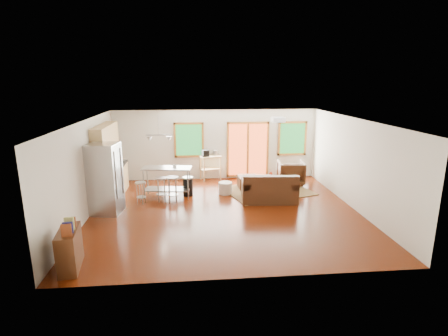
{
  "coord_description": "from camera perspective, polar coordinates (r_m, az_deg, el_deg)",
  "views": [
    {
      "loc": [
        -0.91,
        -9.32,
        3.62
      ],
      "look_at": [
        0.0,
        0.3,
        1.2
      ],
      "focal_mm": 28.0,
      "sensor_mm": 36.0,
      "label": 1
    }
  ],
  "objects": [
    {
      "name": "coffee_table",
      "position": [
        12.01,
        7.64,
        -1.77
      ],
      "size": [
        1.21,
        0.91,
        0.43
      ],
      "rotation": [
        0.0,
        0.0,
        -0.27
      ],
      "color": "#381B0B",
      "rests_on": "floor"
    },
    {
      "name": "loveseat",
      "position": [
        10.84,
        7.4,
        -3.61
      ],
      "size": [
        1.74,
        1.07,
        0.89
      ],
      "rotation": [
        0.0,
        0.0,
        -0.08
      ],
      "color": "#311A0D",
      "rests_on": "floor"
    },
    {
      "name": "pouf",
      "position": [
        11.49,
        0.22,
        -3.29
      ],
      "size": [
        0.51,
        0.51,
        0.39
      ],
      "primitive_type": "cylinder",
      "rotation": [
        0.0,
        0.0,
        -0.17
      ],
      "color": "beige",
      "rests_on": "floor"
    },
    {
      "name": "french_doors",
      "position": [
        13.2,
        3.9,
        3.02
      ],
      "size": [
        1.6,
        0.05,
        2.1
      ],
      "color": "#A33A19",
      "rests_on": "back_wall"
    },
    {
      "name": "bar_stool_a",
      "position": [
        10.79,
        -13.45,
        -3.13
      ],
      "size": [
        0.41,
        0.41,
        0.68
      ],
      "rotation": [
        0.0,
        0.0,
        -0.35
      ],
      "color": "#B7BABC",
      "rests_on": "floor"
    },
    {
      "name": "island",
      "position": [
        11.22,
        -9.29,
        -1.4
      ],
      "size": [
        1.6,
        0.81,
        0.97
      ],
      "rotation": [
        0.0,
        0.0,
        -0.13
      ],
      "color": "#B7BABC",
      "rests_on": "floor"
    },
    {
      "name": "bookshelf",
      "position": [
        7.67,
        -23.92,
        -11.92
      ],
      "size": [
        0.47,
        0.95,
        1.07
      ],
      "rotation": [
        0.0,
        0.0,
        0.14
      ],
      "color": "#381B0B",
      "rests_on": "floor"
    },
    {
      "name": "window_left",
      "position": [
        12.96,
        -5.75,
        4.57
      ],
      "size": [
        1.1,
        0.05,
        1.3
      ],
      "color": "#174F1F",
      "rests_on": "back_wall"
    },
    {
      "name": "trash_can",
      "position": [
        11.37,
        -5.91,
        -2.95
      ],
      "size": [
        0.41,
        0.41,
        0.61
      ],
      "rotation": [
        0.0,
        0.0,
        -0.29
      ],
      "color": "black",
      "rests_on": "floor"
    },
    {
      "name": "floor",
      "position": [
        10.05,
        0.16,
        -7.13
      ],
      "size": [
        7.5,
        7.0,
        0.02
      ],
      "primitive_type": "cube",
      "color": "#381003",
      "rests_on": "ground"
    },
    {
      "name": "ceiling",
      "position": [
        9.42,
        0.17,
        7.9
      ],
      "size": [
        7.5,
        7.0,
        0.02
      ],
      "primitive_type": "cube",
      "color": "silver",
      "rests_on": "ground"
    },
    {
      "name": "right_wall",
      "position": [
        10.68,
        20.67,
        0.59
      ],
      "size": [
        0.02,
        7.0,
        2.6
      ],
      "primitive_type": "cube",
      "color": "beige",
      "rests_on": "ground"
    },
    {
      "name": "cabinets",
      "position": [
        11.64,
        -18.04,
        -0.02
      ],
      "size": [
        0.64,
        2.24,
        2.3
      ],
      "color": "tan",
      "rests_on": "floor"
    },
    {
      "name": "pendant_light",
      "position": [
        11.0,
        -10.53,
        4.81
      ],
      "size": [
        0.8,
        0.18,
        0.79
      ],
      "color": "gray",
      "rests_on": "ceiling"
    },
    {
      "name": "back_wall",
      "position": [
        13.07,
        -1.33,
        3.83
      ],
      "size": [
        7.5,
        0.02,
        2.6
      ],
      "primitive_type": "cube",
      "color": "beige",
      "rests_on": "ground"
    },
    {
      "name": "ottoman",
      "position": [
        12.09,
        3.89,
        -2.33
      ],
      "size": [
        0.67,
        0.67,
        0.43
      ],
      "primitive_type": "cube",
      "rotation": [
        0.0,
        0.0,
        0.04
      ],
      "color": "#311A0D",
      "rests_on": "floor"
    },
    {
      "name": "left_wall",
      "position": [
        10.02,
        -21.76,
        -0.35
      ],
      "size": [
        0.02,
        7.0,
        2.6
      ],
      "primitive_type": "cube",
      "color": "beige",
      "rests_on": "ground"
    },
    {
      "name": "ceiling_flush",
      "position": [
        10.29,
        8.82,
        7.81
      ],
      "size": [
        0.35,
        0.35,
        0.12
      ],
      "primitive_type": "cube",
      "color": "white",
      "rests_on": "ceiling"
    },
    {
      "name": "kitchen_cart",
      "position": [
        12.97,
        -2.34,
        1.44
      ],
      "size": [
        0.87,
        0.69,
        1.15
      ],
      "rotation": [
        0.0,
        0.0,
        0.31
      ],
      "color": "tan",
      "rests_on": "floor"
    },
    {
      "name": "armchair",
      "position": [
        12.74,
        10.86,
        -0.56
      ],
      "size": [
        0.98,
        0.93,
        0.92
      ],
      "primitive_type": "imported",
      "rotation": [
        0.0,
        0.0,
        3.03
      ],
      "color": "#311A0D",
      "rests_on": "floor"
    },
    {
      "name": "cup",
      "position": [
        11.14,
        -8.06,
        0.38
      ],
      "size": [
        0.15,
        0.14,
        0.12
      ],
      "primitive_type": "imported",
      "rotation": [
        0.0,
        0.0,
        -0.4
      ],
      "color": "silver",
      "rests_on": "island"
    },
    {
      "name": "vase",
      "position": [
        11.72,
        7.63,
        -1.49
      ],
      "size": [
        0.22,
        0.22,
        0.28
      ],
      "rotation": [
        0.0,
        0.0,
        -0.39
      ],
      "color": "silver",
      "rests_on": "coffee_table"
    },
    {
      "name": "front_wall",
      "position": [
        6.33,
        3.28,
        -7.5
      ],
      "size": [
        7.5,
        0.02,
        2.6
      ],
      "primitive_type": "cube",
      "color": "beige",
      "rests_on": "ground"
    },
    {
      "name": "refrigerator",
      "position": [
        10.2,
        -18.82,
        -1.68
      ],
      "size": [
        0.9,
        0.87,
        1.97
      ],
      "rotation": [
        0.0,
        0.0,
        -0.15
      ],
      "color": "#B7BABC",
      "rests_on": "floor"
    },
    {
      "name": "bar_stool_b",
      "position": [
        10.85,
        -10.21,
        -2.54
      ],
      "size": [
        0.4,
        0.4,
        0.76
      ],
      "rotation": [
        0.0,
        0.0,
        0.13
      ],
      "color": "#B7BABC",
      "rests_on": "floor"
    },
    {
      "name": "book",
      "position": [
        11.71,
        9.11,
        -1.36
      ],
      "size": [
        0.21,
        0.08,
        0.29
      ],
      "primitive_type": "imported",
      "rotation": [
        0.0,
        0.0,
        -0.24
      ],
      "color": "maroon",
      "rests_on": "coffee_table"
    },
    {
      "name": "rug",
      "position": [
        11.9,
        7.09,
        -3.7
      ],
      "size": [
        3.18,
        2.78,
        0.03
      ],
      "primitive_type": "cube",
      "rotation": [
        0.0,
        0.0,
        0.31
      ],
      "color": "#445F37",
      "rests_on": "floor"
    },
    {
      "name": "window_right",
      "position": [
        13.51,
        11.09,
        4.77
      ],
      "size": [
        1.1,
        0.05,
        1.3
      ],
      "color": "#174F1F",
      "rests_on": "back_wall"
    },
    {
      "name": "bar_stool_c",
      "position": [
        10.69,
        -8.43,
        -2.51
      ],
      "size": [
        0.4,
        0.4,
        0.81
      ],
      "rotation": [
        0.0,
        0.0,
        -0.04
      ],
      "color": "#B7BABC",
      "rests_on": "floor"
    }
  ]
}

